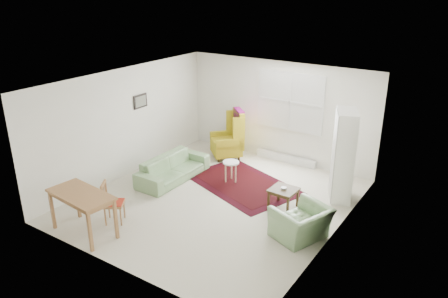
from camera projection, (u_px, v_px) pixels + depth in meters
The scene contains 10 objects.
room at pixel (222, 141), 8.81m from camera, with size 5.04×5.54×2.51m.
rug at pixel (242, 183), 9.83m from camera, with size 2.49×1.60×0.02m, color black, non-canonical shape.
sofa at pixel (173, 164), 9.94m from camera, with size 1.87×0.73×0.76m, color #7BA16B.
armchair at pixel (301, 220), 7.67m from camera, with size 0.92×0.80×0.71m, color #7BA16B.
wingback_chair at pixel (226, 134), 11.08m from camera, with size 0.73×0.77×1.26m, color gold, non-canonical shape.
coffee_table at pixel (283, 198), 8.74m from camera, with size 0.51×0.51×0.42m, color #3F2B13, non-canonical shape.
stool at pixel (231, 171), 9.86m from camera, with size 0.37×0.37×0.50m, color white, non-canonical shape.
cabinet at pixel (344, 156), 8.88m from camera, with size 0.40×0.76×1.90m, color white, non-canonical shape.
desk at pixel (83, 213), 7.79m from camera, with size 1.27×0.63×0.80m, color #A87343, non-canonical shape.
desk_chair at pixel (114, 202), 8.16m from camera, with size 0.36×0.36×0.82m, color #A87343, non-canonical shape.
Camera 1 is at (4.62, -6.66, 4.30)m, focal length 35.00 mm.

